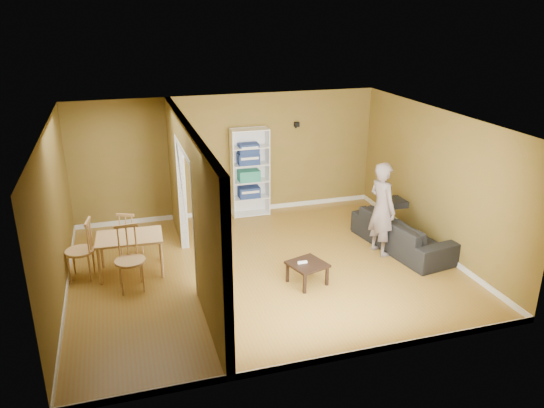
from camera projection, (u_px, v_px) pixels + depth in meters
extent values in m
plane|color=olive|center=(264.00, 268.00, 9.23)|extent=(6.50, 6.50, 0.00)
plane|color=white|center=(263.00, 120.00, 8.32)|extent=(6.50, 6.50, 0.00)
plane|color=olive|center=(229.00, 156.00, 11.24)|extent=(6.50, 0.00, 6.50)
plane|color=olive|center=(327.00, 273.00, 6.30)|extent=(6.50, 0.00, 6.50)
plane|color=olive|center=(55.00, 219.00, 7.90)|extent=(0.00, 5.50, 5.50)
plane|color=olive|center=(435.00, 181.00, 9.65)|extent=(0.00, 5.50, 5.50)
cube|color=black|center=(297.00, 124.00, 11.38)|extent=(0.10, 0.10, 0.10)
imported|color=black|center=(403.00, 228.00, 9.85)|extent=(2.30, 1.27, 0.83)
imported|color=slate|center=(383.00, 201.00, 9.46)|extent=(0.83, 0.70, 2.03)
cube|color=white|center=(232.00, 174.00, 11.19)|extent=(0.02, 0.35, 1.90)
cube|color=white|center=(268.00, 171.00, 11.40)|extent=(0.02, 0.35, 1.90)
cube|color=white|center=(248.00, 170.00, 11.45)|extent=(0.80, 0.02, 1.90)
cube|color=white|center=(251.00, 213.00, 11.62)|extent=(0.76, 0.35, 0.02)
cube|color=white|center=(250.00, 197.00, 11.49)|extent=(0.76, 0.35, 0.02)
cube|color=white|center=(250.00, 181.00, 11.36)|extent=(0.76, 0.35, 0.02)
cube|color=white|center=(250.00, 164.00, 11.23)|extent=(0.76, 0.35, 0.02)
cube|color=white|center=(250.00, 147.00, 11.10)|extent=(0.76, 0.35, 0.02)
cube|color=white|center=(249.00, 130.00, 10.97)|extent=(0.76, 0.35, 0.02)
cube|color=navy|center=(249.00, 192.00, 11.44)|extent=(0.45, 0.29, 0.23)
cube|color=#277361|center=(249.00, 175.00, 11.31)|extent=(0.45, 0.29, 0.23)
cube|color=navy|center=(248.00, 159.00, 11.18)|extent=(0.45, 0.29, 0.23)
cube|color=navy|center=(248.00, 149.00, 11.11)|extent=(0.42, 0.27, 0.21)
cube|color=black|center=(307.00, 264.00, 8.60)|extent=(0.55, 0.55, 0.04)
cube|color=black|center=(298.00, 283.00, 8.39)|extent=(0.05, 0.05, 0.33)
cube|color=black|center=(325.00, 279.00, 8.52)|extent=(0.05, 0.05, 0.33)
cube|color=black|center=(289.00, 270.00, 8.81)|extent=(0.05, 0.05, 0.33)
cube|color=black|center=(315.00, 266.00, 8.93)|extent=(0.05, 0.05, 0.33)
cube|color=white|center=(302.00, 262.00, 8.59)|extent=(0.16, 0.04, 0.03)
cube|color=#ECA779|center=(129.00, 237.00, 8.86)|extent=(1.08, 0.72, 0.04)
cylinder|color=#ECA779|center=(100.00, 267.00, 8.56)|extent=(0.05, 0.05, 0.64)
cylinder|color=#ECA779|center=(163.00, 260.00, 8.83)|extent=(0.05, 0.05, 0.64)
cylinder|color=#ECA779|center=(101.00, 251.00, 9.13)|extent=(0.05, 0.05, 0.64)
cylinder|color=#ECA779|center=(159.00, 244.00, 9.39)|extent=(0.05, 0.05, 0.64)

